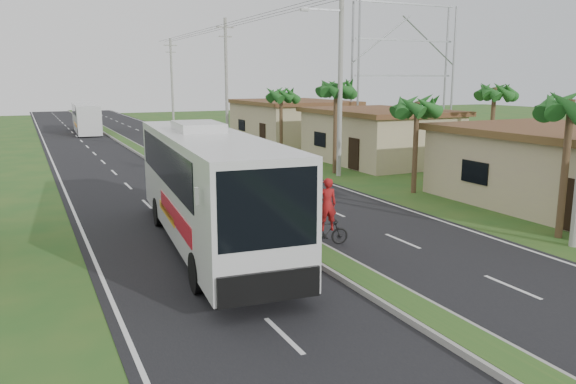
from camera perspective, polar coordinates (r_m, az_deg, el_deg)
name	(u,v)px	position (r m, az deg, el deg)	size (l,w,h in m)	color
ground	(410,309)	(14.73, 12.24, -11.57)	(180.00, 180.00, 0.00)	#25551F
road_asphalt	(191,181)	(32.30, -9.81, 1.09)	(14.00, 160.00, 0.02)	black
median_strip	(191,180)	(32.28, -9.82, 1.25)	(1.20, 160.00, 0.18)	gray
lane_edge_left	(65,191)	(31.23, -21.72, 0.07)	(0.12, 160.00, 0.01)	silver
lane_edge_right	(297,173)	(34.66, 0.91, 1.93)	(0.12, 160.00, 0.01)	silver
shop_mid	(378,135)	(39.81, 9.14, 5.71)	(7.60, 10.60, 3.67)	tan
shop_far	(291,121)	(51.91, 0.33, 7.22)	(8.60, 11.60, 3.82)	tan
palm_verge_a	(571,107)	(22.17, 26.81, 7.74)	(2.40, 2.40, 5.45)	#473321
palm_verge_b	(417,107)	(28.87, 12.99, 8.46)	(2.40, 2.40, 5.05)	#473321
palm_verge_c	(336,89)	(34.31, 4.89, 10.39)	(2.40, 2.40, 5.85)	#473321
palm_verge_d	(281,95)	(42.55, -0.71, 9.84)	(2.40, 2.40, 5.25)	#473321
palm_behind_shop	(495,92)	(36.49, 20.24, 9.50)	(2.40, 2.40, 5.65)	#473321
utility_pole_b	(340,69)	(33.28, 5.31, 12.31)	(3.20, 0.28, 12.00)	gray
utility_pole_c	(226,80)	(51.52, -6.28, 11.29)	(1.60, 0.28, 11.00)	gray
utility_pole_d	(172,82)	(70.72, -11.71, 10.92)	(1.60, 0.28, 10.50)	gray
billboard_lattice	(404,66)	(50.80, 11.74, 12.42)	(10.18, 1.18, 12.07)	gray
coach_bus_main	(207,181)	(19.23, -8.22, 1.15)	(3.79, 13.16, 4.20)	silver
coach_bus_far	(86,117)	(64.36, -19.83, 7.20)	(2.70, 10.69, 3.09)	silver
motorcyclist	(327,220)	(19.40, 3.97, -2.81)	(1.59, 0.74, 2.39)	black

